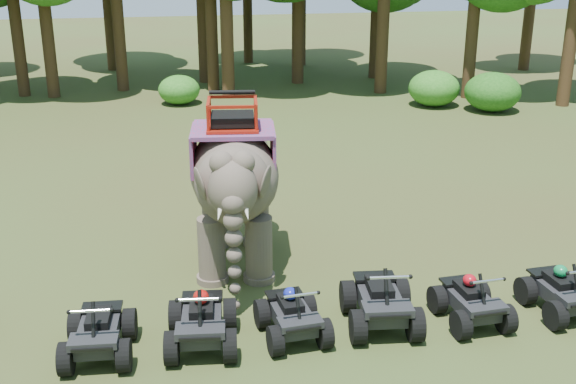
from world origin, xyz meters
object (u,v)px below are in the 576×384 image
Objects in this scene: atv_1 at (201,314)px; atv_2 at (292,309)px; atv_4 at (472,295)px; elephant at (234,183)px; atv_0 at (98,325)px; atv_3 at (381,293)px; atv_5 at (563,286)px.

atv_1 reaches higher than atv_2.
atv_1 is at bearing 175.30° from atv_4.
elephant is 4.66m from atv_0.
atv_3 reaches higher than atv_2.
atv_1 is 0.95× the size of atv_3.
atv_1 is 5.18m from atv_4.
atv_5 is (5.42, -0.07, 0.02)m from atv_2.
elephant reaches higher than atv_1.
atv_2 is at bearing 6.07° from atv_1.
atv_5 reaches higher than atv_4.
atv_0 reaches higher than atv_4.
atv_5 is (7.09, -0.06, -0.04)m from atv_1.
atv_0 is 1.83m from atv_1.
atv_3 is 3.68m from atv_5.
elephant is 3.76m from atv_2.
atv_1 is at bearing -99.69° from elephant.
elephant reaches higher than atv_3.
atv_0 is 5.24m from atv_3.
elephant is at bearing 135.90° from atv_4.
atv_4 is (3.50, -0.08, 0.00)m from atv_2.
atv_1 is 1.10× the size of atv_2.
atv_1 is at bearing 175.65° from atv_5.
atv_1 reaches higher than atv_5.
atv_3 is at bearing -47.53° from elephant.
atv_2 is at bearing -72.42° from elephant.
atv_4 is at bearing 4.98° from atv_1.
atv_2 is 1.00× the size of atv_4.
atv_0 is (-2.83, -3.45, -1.32)m from elephant.
atv_0 is 1.05× the size of atv_4.
atv_1 is 3.42m from atv_3.
atv_2 is at bearing -170.64° from atv_3.
atv_0 is 0.91× the size of atv_3.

